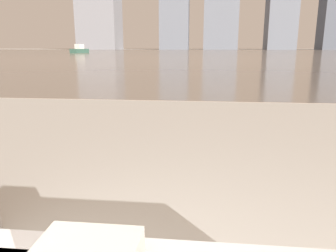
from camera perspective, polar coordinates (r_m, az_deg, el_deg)
name	(u,v)px	position (r m, az deg, el deg)	size (l,w,h in m)	color
harbor_water	(203,53)	(62.01, 6.14, 12.59)	(180.00, 110.00, 0.01)	gray
harbor_boat_3	(80,50)	(60.80, -15.15, 12.68)	(2.16, 4.20, 1.50)	#335647
skyline_tower_1	(175,0)	(119.46, 1.15, 21.09)	(9.90, 7.63, 32.93)	slate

